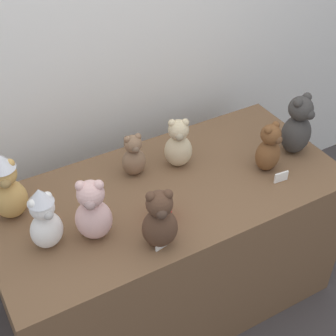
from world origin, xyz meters
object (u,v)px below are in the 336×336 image
Objects in this scene: teddy_bear_chestnut at (269,149)px; teddy_bear_snow at (44,219)px; teddy_bear_honey at (7,187)px; teddy_bear_cocoa at (160,221)px; teddy_bear_sand at (178,144)px; party_cup_red at (162,207)px; display_table at (168,248)px; teddy_bear_charcoal at (298,126)px; teddy_bear_mocha at (134,156)px; teddy_bear_blush at (93,212)px.

teddy_bear_snow is at bearing 161.74° from teddy_bear_chestnut.
teddy_bear_honey is 1.18× the size of teddy_bear_cocoa.
teddy_bear_snow reaches higher than teddy_bear_sand.
display_table is at bearing 52.75° from party_cup_red.
teddy_bear_chestnut is 0.21m from teddy_bear_charcoal.
teddy_bear_charcoal is 0.58m from teddy_bear_sand.
teddy_bear_honey is 1.27× the size of teddy_bear_sand.
teddy_bear_chestnut is at bearing 4.32° from party_cup_red.
teddy_bear_mocha is (-0.56, 0.27, -0.01)m from teddy_bear_chestnut.
teddy_bear_cocoa is at bearing -97.92° from teddy_bear_mocha.
display_table is at bearing 40.60° from teddy_bear_blush.
teddy_bear_honey is at bearing 155.85° from teddy_bear_charcoal.
teddy_bear_mocha is 0.32m from party_cup_red.
teddy_bear_snow is at bearing 169.63° from teddy_bear_cocoa.
teddy_bear_chestnut is at bearing -15.29° from teddy_bear_snow.
teddy_bear_charcoal is (1.08, 0.05, 0.01)m from teddy_bear_blush.
teddy_bear_honey reaches higher than teddy_bear_snow.
party_cup_red is (-0.79, -0.09, -0.09)m from teddy_bear_charcoal.
teddy_bear_mocha is 0.22m from teddy_bear_sand.
teddy_bear_honey reaches higher than display_table.
teddy_bear_charcoal is 1.13× the size of teddy_bear_cocoa.
teddy_bear_chestnut is 0.59m from party_cup_red.
teddy_bear_snow is (-0.38, 0.21, 0.01)m from teddy_bear_cocoa.
teddy_bear_blush is at bearing -27.64° from teddy_bear_snow.
teddy_bear_charcoal is at bearing 32.73° from teddy_bear_cocoa.
teddy_bear_chestnut is at bearing -20.26° from teddy_bear_mocha.
teddy_bear_sand is 2.32× the size of party_cup_red.
teddy_bear_mocha is at bearing 12.18° from teddy_bear_snow.
display_table is 0.87m from teddy_bear_honey.
teddy_bear_blush reaches higher than display_table.
teddy_bear_charcoal is 0.80m from party_cup_red.
teddy_bear_mocha is at bearing 149.05° from teddy_bear_charcoal.
teddy_bear_chestnut is 2.27× the size of party_cup_red.
teddy_bear_mocha is 0.85× the size of teddy_bear_sand.
display_table is at bearing 152.07° from teddy_bear_chestnut.
teddy_bear_honey is at bearing 164.94° from display_table.
teddy_bear_mocha is 0.79× the size of teddy_bear_cocoa.
teddy_bear_cocoa is 2.51× the size of party_cup_red.
teddy_bear_cocoa is (0.21, -0.17, -0.01)m from teddy_bear_blush.
teddy_bear_honey is at bearing 95.10° from teddy_bear_snow.
teddy_bear_snow is (-1.25, -0.01, -0.00)m from teddy_bear_charcoal.
teddy_bear_chestnut reaches higher than party_cup_red.
display_table is 0.87m from teddy_bear_charcoal.
teddy_bear_cocoa is at bearing -124.98° from display_table.
teddy_bear_snow is at bearing -140.12° from teddy_bear_sand.
teddy_bear_honey is 0.64m from party_cup_red.
teddy_bear_blush reaches higher than teddy_bear_sand.
teddy_bear_chestnut is 0.86× the size of teddy_bear_snow.
teddy_bear_honey reaches higher than party_cup_red.
teddy_bear_honey is at bearing 154.47° from teddy_bear_cocoa.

